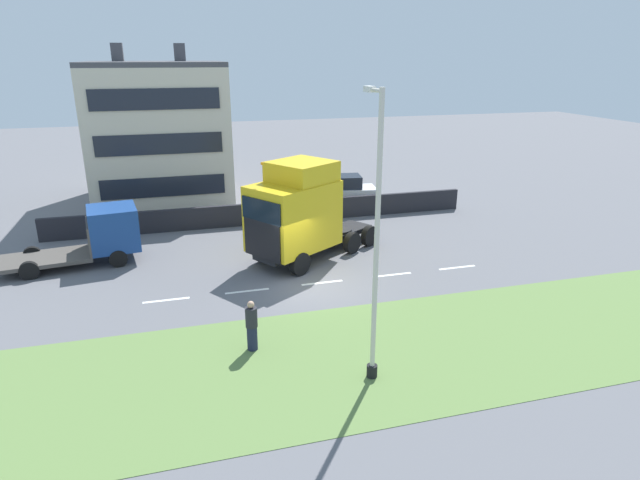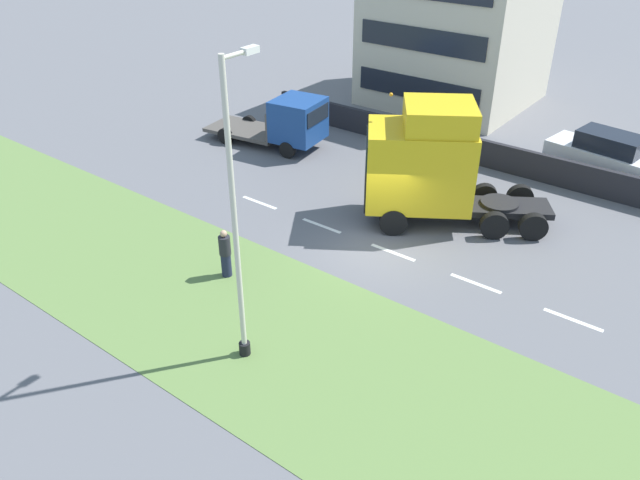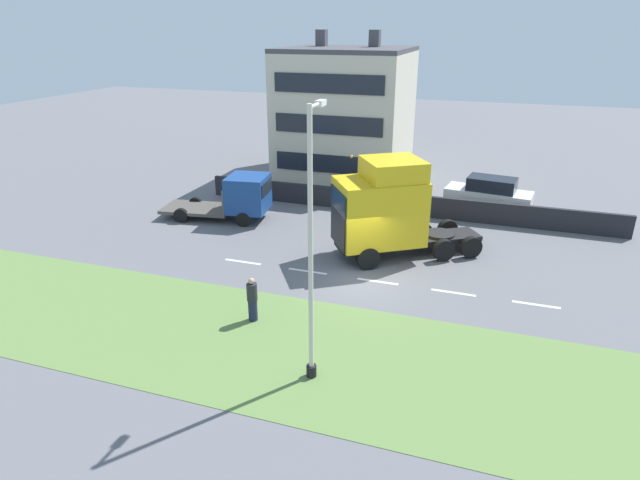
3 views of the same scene
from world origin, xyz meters
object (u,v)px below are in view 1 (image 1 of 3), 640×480
at_px(lamp_post, 375,254).
at_px(lorry_cab, 298,213).
at_px(pedestrian, 252,326).
at_px(parked_car, 338,193).
at_px(flatbed_truck, 102,233).

bearing_deg(lamp_post, lorry_cab, -0.59).
bearing_deg(lorry_cab, lamp_post, 146.35).
distance_m(lorry_cab, pedestrian, 8.22).
xyz_separation_m(lorry_cab, parked_car, (8.04, -4.43, -1.31)).
distance_m(flatbed_truck, parked_car, 14.29).
bearing_deg(lorry_cab, flatbed_truck, 41.13).
distance_m(lorry_cab, lamp_post, 9.97).
xyz_separation_m(lorry_cab, flatbed_truck, (2.47, 8.73, -1.00)).
height_order(lamp_post, pedestrian, lamp_post).
bearing_deg(lamp_post, flatbed_truck, 35.01).
height_order(lorry_cab, parked_car, lorry_cab).
xyz_separation_m(flatbed_truck, pedestrian, (-9.85, -5.43, -0.50)).
height_order(lorry_cab, flatbed_truck, lorry_cab).
xyz_separation_m(lamp_post, pedestrian, (2.47, 3.20, -3.06)).
bearing_deg(parked_car, lamp_post, 174.53).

